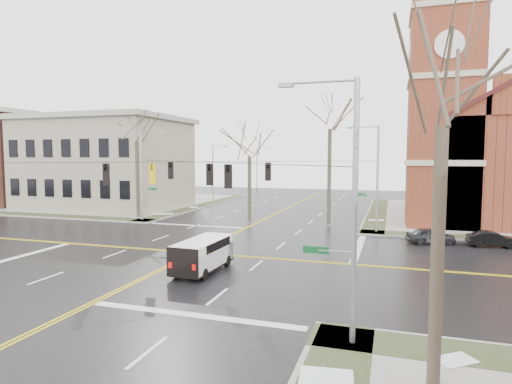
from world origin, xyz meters
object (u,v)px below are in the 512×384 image
(streetlight_north_b, at_px, (258,168))
(tree_nw_far, at_px, (136,136))
(tree_ne, at_px, (330,122))
(tree_se, at_px, (443,108))
(signal_pole_ne, at_px, (375,176))
(tree_nw_near, at_px, (249,152))
(parked_car_b, at_px, (493,239))
(signal_pole_se, at_px, (349,204))
(cargo_van, at_px, (204,252))
(parked_car_a, at_px, (431,236))
(signal_pole_nw, at_px, (143,173))
(streetlight_north_a, at_px, (214,172))

(streetlight_north_b, relative_size, tree_nw_far, 0.67)
(tree_ne, xyz_separation_m, tree_se, (6.86, -27.75, -1.88))
(signal_pole_ne, xyz_separation_m, tree_nw_near, (-11.98, 2.10, 2.05))
(parked_car_b, bearing_deg, signal_pole_se, 152.22)
(tree_se, bearing_deg, tree_nw_far, 135.31)
(cargo_van, height_order, parked_car_a, cargo_van)
(streetlight_north_b, height_order, tree_nw_far, tree_nw_far)
(parked_car_b, xyz_separation_m, tree_nw_near, (-20.42, 5.31, 6.43))
(tree_nw_near, bearing_deg, tree_se, -61.79)
(cargo_van, xyz_separation_m, parked_car_b, (17.25, 12.28, -0.51))
(signal_pole_ne, xyz_separation_m, signal_pole_nw, (-22.64, 0.00, 0.00))
(streetlight_north_a, bearing_deg, cargo_van, -67.63)
(streetlight_north_b, relative_size, cargo_van, 1.64)
(signal_pole_se, xyz_separation_m, parked_car_b, (8.43, 19.79, -4.38))
(streetlight_north_b, height_order, cargo_van, streetlight_north_b)
(cargo_van, bearing_deg, parked_car_b, 37.22)
(tree_se, bearing_deg, streetlight_north_b, 111.75)
(streetlight_north_a, relative_size, parked_car_a, 2.28)
(signal_pole_se, bearing_deg, signal_pole_nw, 134.55)
(cargo_van, bearing_deg, parked_car_a, 44.81)
(tree_nw_far, bearing_deg, parked_car_b, -8.15)
(tree_nw_far, bearing_deg, signal_pole_nw, -42.70)
(cargo_van, height_order, parked_car_b, cargo_van)
(signal_pole_nw, xyz_separation_m, cargo_van, (13.83, -15.48, -3.87))
(signal_pole_ne, bearing_deg, tree_nw_near, 170.07)
(streetlight_north_a, height_order, tree_se, tree_se)
(streetlight_north_b, bearing_deg, parked_car_b, -52.55)
(streetlight_north_a, xyz_separation_m, tree_ne, (17.71, -13.82, 5.24))
(signal_pole_ne, height_order, parked_car_b, signal_pole_ne)
(tree_nw_near, relative_size, tree_se, 0.89)
(signal_pole_nw, xyz_separation_m, streetlight_north_a, (0.67, 16.50, -0.48))
(parked_car_b, bearing_deg, streetlight_north_a, 52.35)
(signal_pole_nw, xyz_separation_m, tree_nw_near, (10.66, 2.10, 2.05))
(parked_car_a, bearing_deg, signal_pole_nw, 68.62)
(signal_pole_ne, xyz_separation_m, tree_se, (2.59, -25.07, 2.89))
(signal_pole_se, bearing_deg, parked_car_b, 66.92)
(signal_pole_se, distance_m, tree_nw_near, 27.89)
(signal_pole_ne, relative_size, streetlight_north_a, 1.12)
(streetlight_north_b, bearing_deg, tree_ne, -62.37)
(signal_pole_nw, distance_m, signal_pole_se, 32.28)
(parked_car_b, relative_size, tree_se, 0.32)
(streetlight_north_a, bearing_deg, tree_nw_near, -55.25)
(streetlight_north_a, bearing_deg, tree_nw_far, -98.57)
(streetlight_north_a, relative_size, tree_se, 0.74)
(streetlight_north_a, bearing_deg, parked_car_a, -37.08)
(signal_pole_se, height_order, tree_se, tree_se)
(signal_pole_nw, xyz_separation_m, tree_nw_far, (-1.60, 1.47, 3.75))
(cargo_van, height_order, tree_nw_far, tree_nw_far)
(streetlight_north_a, relative_size, tree_nw_near, 0.83)
(signal_pole_ne, distance_m, tree_nw_far, 24.57)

